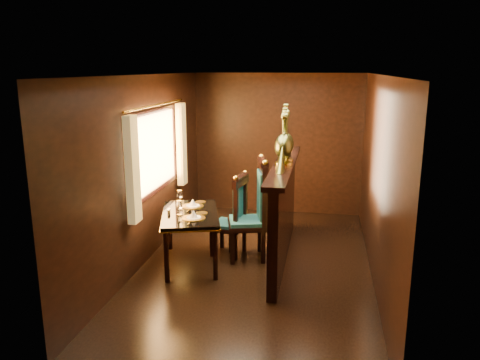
{
  "coord_description": "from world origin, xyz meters",
  "views": [
    {
      "loc": [
        0.85,
        -5.79,
        2.59
      ],
      "look_at": [
        -0.25,
        0.19,
        1.12
      ],
      "focal_mm": 35.0,
      "sensor_mm": 36.0,
      "label": 1
    }
  ],
  "objects": [
    {
      "name": "dining_table",
      "position": [
        -0.88,
        -0.09,
        0.65
      ],
      "size": [
        1.06,
        1.38,
        0.92
      ],
      "rotation": [
        0.0,
        0.0,
        0.29
      ],
      "color": "black",
      "rests_on": "ground"
    },
    {
      "name": "room_shell",
      "position": [
        -0.09,
        0.02,
        1.58
      ],
      "size": [
        3.04,
        5.04,
        2.52
      ],
      "color": "black",
      "rests_on": "ground"
    },
    {
      "name": "chair_left",
      "position": [
        -0.34,
        0.3,
        0.62
      ],
      "size": [
        0.5,
        0.52,
        1.2
      ],
      "rotation": [
        0.0,
        0.0,
        -0.19
      ],
      "color": "black",
      "rests_on": "ground"
    },
    {
      "name": "partition",
      "position": [
        0.32,
        0.3,
        0.71
      ],
      "size": [
        0.26,
        2.7,
        1.36
      ],
      "color": "black",
      "rests_on": "ground"
    },
    {
      "name": "ground",
      "position": [
        0.0,
        0.0,
        0.0
      ],
      "size": [
        5.0,
        5.0,
        0.0
      ],
      "primitive_type": "plane",
      "color": "black",
      "rests_on": "ground"
    },
    {
      "name": "peacock_left",
      "position": [
        0.33,
        0.15,
        1.75
      ],
      "size": [
        0.24,
        0.65,
        0.77
      ],
      "primitive_type": null,
      "color": "#16432B",
      "rests_on": "partition"
    },
    {
      "name": "chair_right",
      "position": [
        -0.04,
        0.27,
        0.74
      ],
      "size": [
        0.63,
        0.65,
        1.43
      ],
      "rotation": [
        0.0,
        0.0,
        0.26
      ],
      "color": "black",
      "rests_on": "ground"
    },
    {
      "name": "peacock_right",
      "position": [
        0.33,
        0.4,
        1.73
      ],
      "size": [
        0.23,
        0.62,
        0.73
      ],
      "primitive_type": null,
      "color": "#16432B",
      "rests_on": "partition"
    }
  ]
}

